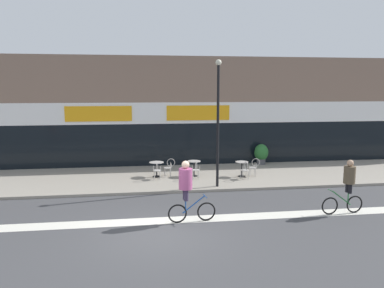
# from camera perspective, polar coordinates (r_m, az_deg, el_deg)

# --- Properties ---
(ground_plane) EXTENTS (120.00, 120.00, 0.00)m
(ground_plane) POSITION_cam_1_polar(r_m,az_deg,el_deg) (12.00, -4.99, -13.57)
(ground_plane) COLOR #424244
(sidewalk_slab) EXTENTS (40.00, 5.50, 0.12)m
(sidewalk_slab) POSITION_cam_1_polar(r_m,az_deg,el_deg) (18.90, -6.15, -5.17)
(sidewalk_slab) COLOR gray
(sidewalk_slab) RESTS_ON ground
(storefront_facade) EXTENTS (40.00, 4.06, 6.30)m
(storefront_facade) POSITION_cam_1_polar(r_m,az_deg,el_deg) (23.13, -6.65, 5.02)
(storefront_facade) COLOR #7F6656
(storefront_facade) RESTS_ON ground
(bike_lane_stripe) EXTENTS (36.00, 0.70, 0.01)m
(bike_lane_stripe) POSITION_cam_1_polar(r_m,az_deg,el_deg) (13.13, -5.27, -11.58)
(bike_lane_stripe) COLOR silver
(bike_lane_stripe) RESTS_ON ground
(bistro_table_0) EXTENTS (0.72, 0.72, 0.74)m
(bistro_table_0) POSITION_cam_1_polar(r_m,az_deg,el_deg) (18.78, -5.42, -3.39)
(bistro_table_0) COLOR black
(bistro_table_0) RESTS_ON sidewalk_slab
(bistro_table_1) EXTENTS (0.66, 0.66, 0.78)m
(bistro_table_1) POSITION_cam_1_polar(r_m,az_deg,el_deg) (18.79, 0.31, -3.29)
(bistro_table_1) COLOR black
(bistro_table_1) RESTS_ON sidewalk_slab
(bistro_table_2) EXTENTS (0.65, 0.65, 0.75)m
(bistro_table_2) POSITION_cam_1_polar(r_m,az_deg,el_deg) (18.91, 7.59, -3.34)
(bistro_table_2) COLOR black
(bistro_table_2) RESTS_ON sidewalk_slab
(cafe_chair_0_near) EXTENTS (0.43, 0.59, 0.90)m
(cafe_chair_0_near) POSITION_cam_1_polar(r_m,az_deg,el_deg) (18.17, -5.35, -3.83)
(cafe_chair_0_near) COLOR #B7B2AD
(cafe_chair_0_near) RESTS_ON sidewalk_slab
(cafe_chair_0_side) EXTENTS (0.58, 0.40, 0.90)m
(cafe_chair_0_side) POSITION_cam_1_polar(r_m,az_deg,el_deg) (18.82, -3.52, -3.38)
(cafe_chair_0_side) COLOR #B7B2AD
(cafe_chair_0_side) RESTS_ON sidewalk_slab
(cafe_chair_1_near) EXTENTS (0.40, 0.58, 0.90)m
(cafe_chair_1_near) POSITION_cam_1_polar(r_m,az_deg,el_deg) (18.19, 0.59, -3.79)
(cafe_chair_1_near) COLOR #B7B2AD
(cafe_chair_1_near) RESTS_ON sidewalk_slab
(cafe_chair_2_near) EXTENTS (0.44, 0.59, 0.90)m
(cafe_chair_2_near) POSITION_cam_1_polar(r_m,az_deg,el_deg) (18.33, 8.13, -3.78)
(cafe_chair_2_near) COLOR #B7B2AD
(cafe_chair_2_near) RESTS_ON sidewalk_slab
(cafe_chair_2_side) EXTENTS (0.59, 0.43, 0.90)m
(cafe_chair_2_side) POSITION_cam_1_polar(r_m,az_deg,el_deg) (19.08, 9.41, -3.32)
(cafe_chair_2_side) COLOR #B7B2AD
(cafe_chair_2_side) RESTS_ON sidewalk_slab
(planter_pot) EXTENTS (0.81, 0.81, 1.18)m
(planter_pot) POSITION_cam_1_polar(r_m,az_deg,el_deg) (22.10, 10.51, -1.43)
(planter_pot) COLOR #4C4C51
(planter_pot) RESTS_ON sidewalk_slab
(lamp_post) EXTENTS (0.26, 0.26, 5.61)m
(lamp_post) POSITION_cam_1_polar(r_m,az_deg,el_deg) (16.50, 3.98, 4.41)
(lamp_post) COLOR black
(lamp_post) RESTS_ON sidewalk_slab
(cyclist_0) EXTENTS (1.66, 0.54, 2.12)m
(cyclist_0) POSITION_cam_1_polar(r_m,az_deg,el_deg) (12.59, -0.78, -6.42)
(cyclist_0) COLOR black
(cyclist_0) RESTS_ON ground
(cyclist_1) EXTENTS (1.63, 0.50, 1.98)m
(cyclist_1) POSITION_cam_1_polar(r_m,az_deg,el_deg) (14.61, 22.63, -5.45)
(cyclist_1) COLOR black
(cyclist_1) RESTS_ON ground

